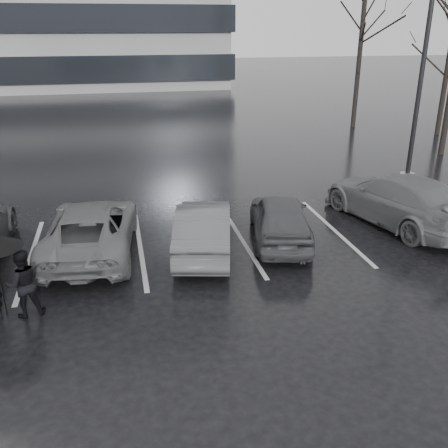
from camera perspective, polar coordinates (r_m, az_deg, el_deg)
ground at (r=11.65m, az=2.15°, el=-6.74°), size 160.00×160.00×0.00m
car_main at (r=13.72m, az=6.45°, el=0.69°), size 2.33×4.06×1.30m
car_west_a at (r=12.99m, az=-2.34°, el=-0.45°), size 2.17×4.11×1.29m
car_west_b at (r=13.37m, az=-14.96°, el=-0.52°), size 2.62×4.88×1.30m
car_east at (r=15.70m, az=19.33°, el=2.70°), size 3.27×5.49×1.49m
pedestrian_right at (r=10.88m, az=-21.99°, el=-6.32°), size 0.82×0.70×1.46m
lamp_post at (r=19.97m, az=21.90°, el=17.33°), size 0.54×0.54×9.83m
stall_stripes at (r=13.71m, az=-3.70°, el=-2.16°), size 19.72×5.00×0.00m
tree_ne at (r=29.46m, az=24.19°, el=16.05°), size 0.26×0.26×7.00m
tree_north at (r=30.16m, az=15.29°, el=18.67°), size 0.26×0.26×8.50m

